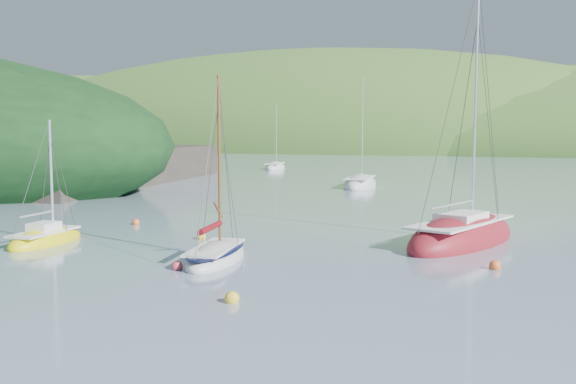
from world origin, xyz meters
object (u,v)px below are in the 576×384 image
at_px(distant_sloop_a, 360,185).
at_px(daysailer_white, 216,256).
at_px(sloop_red, 462,238).
at_px(distant_sloop_c, 275,168).
at_px(sailboat_yellow, 46,240).

bearing_deg(distant_sloop_a, daysailer_white, -89.76).
xyz_separation_m(daysailer_white, sloop_red, (8.81, 8.17, 0.04)).
distance_m(sloop_red, distant_sloop_c, 59.08).
bearing_deg(daysailer_white, distant_sloop_a, 85.04).
distance_m(daysailer_white, sailboat_yellow, 9.47).
distance_m(sailboat_yellow, distant_sloop_c, 59.02).
relative_size(daysailer_white, sailboat_yellow, 1.27).
distance_m(daysailer_white, sloop_red, 12.02).
bearing_deg(daysailer_white, sloop_red, 30.64).
bearing_deg(distant_sloop_c, distant_sloop_a, -61.52).
relative_size(daysailer_white, distant_sloop_c, 0.86).
bearing_deg(distant_sloop_a, distant_sloop_c, 123.36).
bearing_deg(distant_sloop_c, daysailer_white, -79.76).
relative_size(sloop_red, sailboat_yellow, 2.11).
xyz_separation_m(daysailer_white, sailboat_yellow, (-9.47, 0.33, -0.03)).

